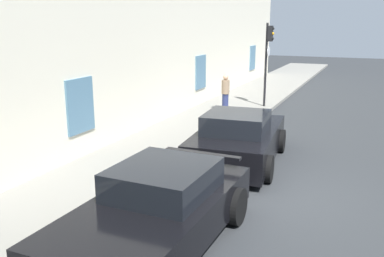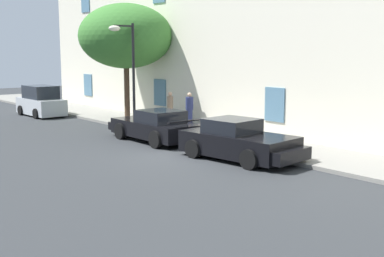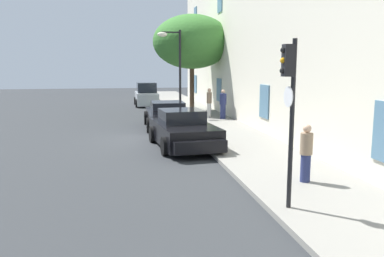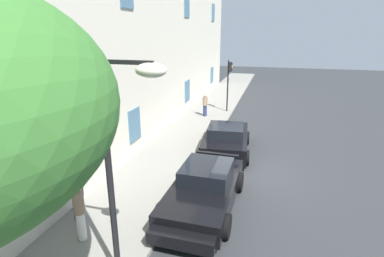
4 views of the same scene
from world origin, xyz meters
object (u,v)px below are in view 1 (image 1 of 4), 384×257
sportscar_yellow_flank (240,139)px  pedestrian_admiring (225,93)px  sportscar_red_lead (151,217)px  traffic_light (268,50)px

sportscar_yellow_flank → pedestrian_admiring: pedestrian_admiring is taller
sportscar_yellow_flank → sportscar_red_lead: bearing=-178.9°
traffic_light → sportscar_yellow_flank: bearing=-171.6°
sportscar_yellow_flank → traffic_light: (7.32, 1.07, 1.98)m
sportscar_red_lead → traffic_light: traffic_light is taller
sportscar_red_lead → traffic_light: 12.80m
sportscar_red_lead → sportscar_yellow_flank: size_ratio=1.03×
sportscar_yellow_flank → traffic_light: 7.66m
traffic_light → pedestrian_admiring: (-1.75, 1.31, -1.68)m
sportscar_red_lead → sportscar_yellow_flank: bearing=1.1°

